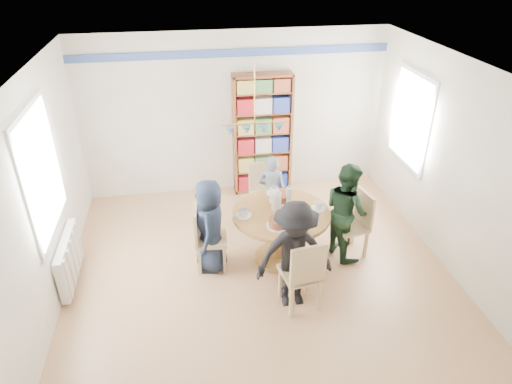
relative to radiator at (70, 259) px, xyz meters
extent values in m
plane|color=tan|center=(2.42, -0.30, -0.35)|extent=(5.00, 5.00, 0.00)
plane|color=white|center=(2.42, -0.30, 2.35)|extent=(5.00, 5.00, 0.00)
plane|color=white|center=(2.42, 2.20, 1.00)|extent=(5.00, 0.00, 5.00)
plane|color=white|center=(2.42, -2.80, 1.00)|extent=(5.00, 0.00, 5.00)
plane|color=white|center=(-0.08, -0.30, 1.00)|extent=(0.00, 5.00, 5.00)
plane|color=white|center=(4.92, -0.30, 1.00)|extent=(0.00, 5.00, 5.00)
cube|color=#314787|center=(2.42, 2.18, 2.00)|extent=(5.00, 0.02, 0.12)
cube|color=white|center=(-0.07, 0.00, 1.25)|extent=(0.03, 1.32, 1.52)
cube|color=white|center=(-0.05, 0.00, 1.25)|extent=(0.01, 1.20, 1.40)
cube|color=white|center=(4.90, 1.00, 1.20)|extent=(0.03, 1.12, 1.42)
cube|color=white|center=(4.88, 1.00, 1.20)|extent=(0.01, 1.00, 1.30)
cylinder|color=gold|center=(2.42, 0.20, 1.98)|extent=(0.01, 0.01, 0.75)
cylinder|color=gold|center=(2.42, 0.20, 1.60)|extent=(0.80, 0.02, 0.02)
cone|color=teal|center=(2.12, 0.20, 1.52)|extent=(0.11, 0.11, 0.10)
cone|color=teal|center=(2.32, 0.20, 1.52)|extent=(0.11, 0.11, 0.10)
cone|color=teal|center=(2.52, 0.20, 1.52)|extent=(0.11, 0.11, 0.10)
cone|color=teal|center=(2.72, 0.20, 1.52)|extent=(0.11, 0.11, 0.10)
cube|color=silver|center=(0.00, 0.00, 0.00)|extent=(0.10, 1.00, 0.60)
cube|color=silver|center=(0.06, -0.40, 0.00)|extent=(0.02, 0.06, 0.56)
cube|color=silver|center=(0.06, -0.20, 0.00)|extent=(0.02, 0.06, 0.56)
cube|color=silver|center=(0.06, 0.00, 0.00)|extent=(0.02, 0.06, 0.56)
cube|color=silver|center=(0.06, 0.20, 0.00)|extent=(0.02, 0.06, 0.56)
cube|color=silver|center=(0.06, 0.40, 0.00)|extent=(0.02, 0.06, 0.56)
cylinder|color=olive|center=(2.75, 0.03, 0.37)|extent=(1.30, 1.30, 0.05)
cylinder|color=olive|center=(2.75, 0.03, 0.00)|extent=(0.16, 0.16, 0.70)
cylinder|color=olive|center=(2.75, 0.03, -0.33)|extent=(0.70, 0.70, 0.04)
cube|color=tan|center=(1.80, 0.02, 0.08)|extent=(0.44, 0.44, 0.05)
cube|color=tan|center=(1.62, 0.04, 0.32)|extent=(0.07, 0.41, 0.48)
cube|color=tan|center=(1.95, -0.15, -0.14)|extent=(0.04, 0.04, 0.41)
cube|color=tan|center=(1.98, 0.17, -0.14)|extent=(0.04, 0.04, 0.41)
cube|color=tan|center=(1.63, -0.13, -0.14)|extent=(0.04, 0.04, 0.41)
cube|color=tan|center=(1.66, 0.20, -0.14)|extent=(0.04, 0.04, 0.41)
cube|color=tan|center=(3.72, 0.00, 0.09)|extent=(0.48, 0.48, 0.05)
cube|color=tan|center=(3.90, 0.03, 0.34)|extent=(0.12, 0.41, 0.49)
cube|color=tan|center=(3.52, 0.13, -0.14)|extent=(0.05, 0.05, 0.42)
cube|color=tan|center=(3.58, -0.20, -0.14)|extent=(0.05, 0.05, 0.42)
cube|color=tan|center=(3.85, 0.19, -0.14)|extent=(0.05, 0.05, 0.42)
cube|color=tan|center=(3.91, -0.14, -0.14)|extent=(0.05, 0.05, 0.42)
cube|color=tan|center=(2.71, 0.99, 0.10)|extent=(0.45, 0.45, 0.05)
cube|color=tan|center=(2.69, 1.18, 0.34)|extent=(0.42, 0.07, 0.50)
cube|color=tan|center=(2.55, 0.81, -0.14)|extent=(0.04, 0.04, 0.43)
cube|color=tan|center=(2.89, 0.84, -0.14)|extent=(0.04, 0.04, 0.43)
cube|color=tan|center=(2.53, 1.15, -0.14)|extent=(0.04, 0.04, 0.43)
cube|color=tan|center=(2.86, 1.17, -0.14)|extent=(0.04, 0.04, 0.43)
cube|color=tan|center=(2.78, -0.88, 0.11)|extent=(0.50, 0.50, 0.05)
cube|color=tan|center=(2.81, -1.07, 0.37)|extent=(0.43, 0.11, 0.52)
cube|color=tan|center=(2.93, -0.68, -0.13)|extent=(0.05, 0.05, 0.44)
cube|color=tan|center=(2.58, -0.73, -0.13)|extent=(0.05, 0.05, 0.44)
cube|color=tan|center=(2.98, -1.03, -0.13)|extent=(0.05, 0.05, 0.44)
cube|color=tan|center=(2.64, -1.08, -0.13)|extent=(0.05, 0.05, 0.44)
imported|color=#161F31|center=(1.80, 0.01, 0.30)|extent=(0.50, 0.69, 1.30)
imported|color=black|center=(3.64, 0.02, 0.34)|extent=(0.68, 0.79, 1.39)
imported|color=gray|center=(2.79, 0.92, 0.23)|extent=(0.45, 0.32, 1.15)
imported|color=black|center=(2.71, -0.84, 0.35)|extent=(0.92, 0.54, 1.40)
cube|color=brown|center=(2.38, 2.04, 0.67)|extent=(0.04, 0.29, 2.05)
cube|color=brown|center=(3.32, 2.04, 0.67)|extent=(0.04, 0.29, 2.05)
cube|color=brown|center=(2.85, 2.04, 1.68)|extent=(0.98, 0.29, 0.04)
cube|color=brown|center=(2.85, 2.04, -0.32)|extent=(0.98, 0.29, 0.06)
cube|color=brown|center=(2.85, 2.18, 0.67)|extent=(0.98, 0.02, 2.05)
cube|color=brown|center=(2.85, 2.04, 0.04)|extent=(0.92, 0.27, 0.02)
cube|color=brown|center=(2.85, 2.04, 0.38)|extent=(0.92, 0.27, 0.02)
cube|color=brown|center=(2.85, 2.04, 0.72)|extent=(0.92, 0.27, 0.02)
cube|color=brown|center=(2.85, 2.04, 1.06)|extent=(0.92, 0.27, 0.02)
cube|color=brown|center=(2.85, 2.04, 1.41)|extent=(0.92, 0.27, 0.02)
cube|color=maroon|center=(2.56, 2.02, -0.16)|extent=(0.27, 0.21, 0.25)
cube|color=silver|center=(2.85, 2.02, -0.16)|extent=(0.27, 0.21, 0.25)
cube|color=navy|center=(3.14, 2.02, -0.16)|extent=(0.27, 0.21, 0.25)
cube|color=tan|center=(2.56, 2.02, 0.18)|extent=(0.27, 0.21, 0.25)
cube|color=#466F3E|center=(2.85, 2.02, 0.18)|extent=(0.27, 0.21, 0.25)
cube|color=#984729|center=(3.14, 2.02, 0.18)|extent=(0.27, 0.21, 0.25)
cube|color=maroon|center=(2.56, 2.02, 0.52)|extent=(0.27, 0.21, 0.25)
cube|color=silver|center=(2.85, 2.02, 0.52)|extent=(0.27, 0.21, 0.25)
cube|color=navy|center=(3.14, 2.02, 0.52)|extent=(0.27, 0.21, 0.25)
cube|color=tan|center=(2.56, 2.02, 0.86)|extent=(0.27, 0.21, 0.25)
cube|color=#466F3E|center=(2.85, 2.02, 0.86)|extent=(0.27, 0.21, 0.25)
cube|color=#984729|center=(3.14, 2.02, 0.86)|extent=(0.27, 0.21, 0.25)
cube|color=maroon|center=(2.56, 2.02, 1.20)|extent=(0.27, 0.21, 0.25)
cube|color=silver|center=(2.85, 2.02, 1.20)|extent=(0.27, 0.21, 0.25)
cube|color=navy|center=(3.14, 2.02, 1.20)|extent=(0.27, 0.21, 0.25)
cube|color=tan|center=(2.56, 2.02, 1.52)|extent=(0.27, 0.21, 0.21)
cube|color=#466F3E|center=(2.85, 2.02, 1.52)|extent=(0.27, 0.21, 0.21)
cube|color=#984729|center=(3.14, 2.02, 1.52)|extent=(0.27, 0.21, 0.21)
cylinder|color=white|center=(2.69, 0.12, 0.53)|extent=(0.13, 0.13, 0.25)
sphere|color=white|center=(2.69, 0.12, 0.65)|extent=(0.09, 0.09, 0.09)
cylinder|color=silver|center=(2.87, 0.16, 0.55)|extent=(0.07, 0.07, 0.29)
cylinder|color=teal|center=(2.87, 0.16, 0.70)|extent=(0.03, 0.03, 0.03)
cylinder|color=white|center=(2.80, 0.33, 0.41)|extent=(0.31, 0.31, 0.01)
cylinder|color=maroon|center=(2.80, 0.33, 0.46)|extent=(0.25, 0.25, 0.09)
cylinder|color=white|center=(2.64, -0.28, 0.41)|extent=(0.31, 0.31, 0.01)
cylinder|color=maroon|center=(2.64, -0.28, 0.46)|extent=(0.25, 0.25, 0.09)
cylinder|color=white|center=(2.24, 0.03, 0.41)|extent=(0.21, 0.21, 0.01)
imported|color=white|center=(2.24, 0.03, 0.45)|extent=(0.13, 0.13, 0.10)
cylinder|color=white|center=(3.25, 0.03, 0.41)|extent=(0.21, 0.21, 0.01)
imported|color=white|center=(3.25, 0.03, 0.45)|extent=(0.10, 0.10, 0.10)
cylinder|color=white|center=(2.74, 0.54, 0.41)|extent=(0.21, 0.21, 0.01)
imported|color=white|center=(2.74, 0.54, 0.45)|extent=(0.13, 0.13, 0.10)
cylinder|color=white|center=(2.74, -0.47, 0.41)|extent=(0.21, 0.21, 0.01)
imported|color=white|center=(2.74, -0.47, 0.45)|extent=(0.10, 0.10, 0.10)
camera|label=1|loc=(1.57, -4.93, 3.59)|focal=32.00mm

